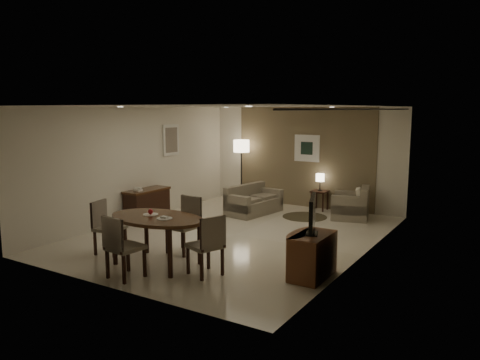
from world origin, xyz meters
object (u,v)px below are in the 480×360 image
Objects in this scene: sofa at (254,200)px; side_table at (320,200)px; dining_table at (157,241)px; chair_left at (110,228)px; console_desk at (147,205)px; chair_right at (205,245)px; chair_near at (125,247)px; chair_far at (183,225)px; armchair at (351,203)px; tv_cabinet at (312,256)px; floor_lamp at (241,171)px.

sofa is 2.94× the size of side_table.
chair_left reaches higher than dining_table.
chair_right is at bearing -34.24° from console_desk.
console_desk is at bearing -46.00° from chair_near.
armchair is (1.74, 4.30, -0.12)m from chair_far.
tv_cabinet is at bearing -2.93° from armchair.
console_desk is 1.18× the size of chair_near.
chair_far is 4.87m from side_table.
chair_far is at bearing -70.09° from chair_left.
chair_left is at bearing -179.88° from sofa.
chair_right is 1.12× the size of armchair.
dining_table is (-2.51, -0.81, 0.07)m from tv_cabinet.
chair_near reaches higher than sofa.
sofa is at bearing -139.59° from chair_right.
dining_table is 4.34m from sofa.
chair_near is (-2.50, -1.56, 0.16)m from tv_cabinet.
floor_lamp reaches higher than side_table.
floor_lamp is at bearing 132.05° from tv_cabinet.
tv_cabinet is at bearing -141.95° from chair_near.
chair_left is at bearing -142.57° from chair_far.
console_desk is 0.67× the size of dining_table.
armchair is at bearing 33.84° from console_desk.
side_table is at bearing -90.15° from chair_near.
armchair reaches higher than side_table.
console_desk reaches higher than tv_cabinet.
tv_cabinet is at bearing -91.28° from chair_left.
chair_right is at bearing -63.98° from floor_lamp.
sofa is (-0.53, 3.54, -0.16)m from chair_far.
floor_lamp is at bearing -8.54° from chair_left.
sofa is at bearing 102.46° from chair_far.
chair_right is (1.00, 0.02, 0.08)m from dining_table.
chair_left is at bearing 179.26° from dining_table.
armchair is (2.86, 5.04, -0.09)m from chair_left.
chair_near is 6.39m from floor_lamp.
console_desk is 0.79× the size of sofa.
side_table is at bearing -37.15° from sofa.
chair_right is (1.04, -0.74, -0.02)m from chair_far.
tv_cabinet is at bearing 17.99° from dining_table.
tv_cabinet is 1.74× the size of side_table.
dining_table is at bearing -44.20° from console_desk.
tv_cabinet is 0.59× the size of sofa.
chair_right is at bearing -21.68° from armchair.
chair_far is (-0.06, 1.50, 0.01)m from chair_near.
chair_right is (3.38, -2.30, 0.12)m from console_desk.
chair_left is 1.10× the size of armchair.
dining_table is 1.16m from chair_left.
tv_cabinet is 2.95m from chair_near.
chair_right is (2.16, 0.00, 0.01)m from chair_left.
armchair is (2.27, 0.75, 0.03)m from sofa.
dining_table is at bearing -73.18° from floor_lamp.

